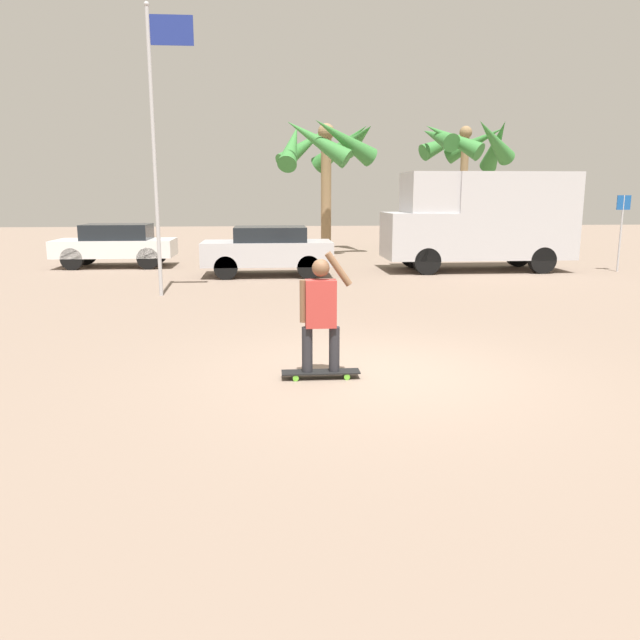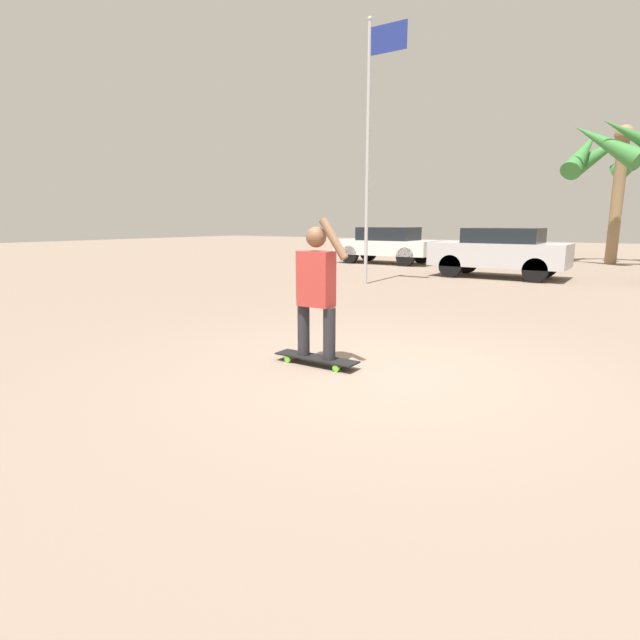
{
  "view_description": "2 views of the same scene",
  "coord_description": "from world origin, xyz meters",
  "views": [
    {
      "loc": [
        -1.41,
        -8.06,
        2.38
      ],
      "look_at": [
        -0.7,
        0.43,
        0.66
      ],
      "focal_mm": 35.0,
      "sensor_mm": 36.0,
      "label": 1
    },
    {
      "loc": [
        2.38,
        -4.78,
        1.63
      ],
      "look_at": [
        -0.88,
        0.12,
        0.47
      ],
      "focal_mm": 28.0,
      "sensor_mm": 36.0,
      "label": 2
    }
  ],
  "objects": [
    {
      "name": "palm_tree_center_background",
      "position": [
        1.01,
        17.82,
        4.29
      ],
      "size": [
        4.26,
        4.44,
        5.48
      ],
      "color": "#8E704C",
      "rests_on": "ground_plane"
    },
    {
      "name": "ground_plane",
      "position": [
        0.0,
        0.0,
        0.0
      ],
      "size": [
        80.0,
        80.0,
        0.0
      ],
      "primitive_type": "plane",
      "color": "gray"
    },
    {
      "name": "parked_car_white",
      "position": [
        -6.44,
        13.21,
        0.76
      ],
      "size": [
        3.86,
        1.76,
        1.42
      ],
      "color": "black",
      "rests_on": "ground_plane"
    },
    {
      "name": "skateboard",
      "position": [
        -0.74,
        -0.17,
        0.08
      ],
      "size": [
        1.03,
        0.25,
        0.09
      ],
      "color": "black",
      "rests_on": "ground_plane"
    },
    {
      "name": "flagpole",
      "position": [
        -3.87,
        6.95,
        3.8
      ],
      "size": [
        1.05,
        0.12,
        6.53
      ],
      "color": "#B7B7BC",
      "rests_on": "ground_plane"
    },
    {
      "name": "parked_car_silver",
      "position": [
        -1.41,
        10.49,
        0.78
      ],
      "size": [
        3.8,
        1.74,
        1.45
      ],
      "color": "black",
      "rests_on": "ground_plane"
    },
    {
      "name": "person_skateboarder",
      "position": [
        -0.74,
        -0.17,
        0.93
      ],
      "size": [
        0.68,
        0.23,
        1.58
      ],
      "color": "#28282D",
      "rests_on": "skateboard"
    }
  ]
}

